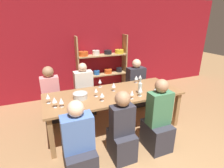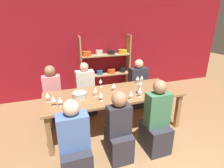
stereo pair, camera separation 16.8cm
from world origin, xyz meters
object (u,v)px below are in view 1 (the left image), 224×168
object	(u,v)px
wine_glass_red_a	(100,81)
wine_glass_red_b	(132,93)
person_far_a	(52,100)
person_near_b	(122,134)
wine_glass_red_d	(96,90)
wine_glass_empty_b	(114,85)
person_near_c	(158,124)
wine_glass_white_a	(102,95)
wine_glass_white_b	(54,100)
wine_glass_empty_c	(140,89)
wine_glass_red_c	(140,77)
wine_bottle_green	(140,87)
dining_table	(114,97)
mixing_bowl	(80,96)
wine_glass_empty_a	(156,89)
wine_glass_empty_d	(48,96)
wine_glass_white_c	(136,78)
wine_glass_empty_e	(61,101)
person_far_b	(135,88)
person_far_c	(84,95)
shelf_unit	(103,70)
person_near_a	(79,149)

from	to	relation	value
wine_glass_red_a	wine_glass_red_b	bearing A→B (deg)	-66.03
person_far_a	person_near_b	bearing A→B (deg)	119.34
wine_glass_red_b	wine_glass_red_d	xyz separation A→B (m)	(-0.56, 0.33, 0.01)
wine_glass_empty_b	person_near_c	world-z (taller)	person_near_c
wine_glass_white_a	wine_glass_white_b	size ratio (longest dim) A/B	0.87
wine_glass_empty_c	wine_glass_red_c	bearing A→B (deg)	59.29
person_far_a	wine_glass_red_c	bearing A→B (deg)	166.66
wine_bottle_green	person_near_b	bearing A→B (deg)	-137.72
dining_table	mixing_bowl	distance (m)	0.66
wine_bottle_green	person_far_a	bearing A→B (deg)	146.63
wine_glass_red_c	wine_glass_red_d	distance (m)	1.23
mixing_bowl	wine_glass_empty_c	distance (m)	1.09
wine_glass_empty_a	wine_glass_empty_c	bearing A→B (deg)	172.22
wine_bottle_green	wine_glass_empty_b	xyz separation A→B (m)	(-0.41, 0.30, -0.00)
dining_table	wine_glass_empty_a	bearing A→B (deg)	-26.69
wine_glass_empty_d	person_far_a	world-z (taller)	person_far_a
wine_glass_white_c	wine_glass_empty_e	bearing A→B (deg)	-162.23
dining_table	wine_bottle_green	bearing A→B (deg)	-24.87
mixing_bowl	person_far_b	distance (m)	1.83
wine_glass_white_a	person_near_c	xyz separation A→B (m)	(0.77, -0.58, -0.42)
person_far_a	wine_glass_white_b	bearing A→B (deg)	90.79
wine_glass_red_a	person_near_c	xyz separation A→B (m)	(0.59, -1.22, -0.43)
wine_glass_white_a	wine_glass_empty_d	world-z (taller)	wine_glass_empty_d
dining_table	wine_glass_white_a	world-z (taller)	wine_glass_white_a
wine_glass_empty_a	person_near_c	bearing A→B (deg)	-118.05
wine_glass_red_c	person_far_a	size ratio (longest dim) A/B	0.13
wine_glass_empty_a	person_far_c	bearing A→B (deg)	131.92
wine_glass_empty_c	person_far_c	xyz separation A→B (m)	(-0.78, 1.17, -0.46)
wine_glass_empty_c	wine_glass_empty_b	bearing A→B (deg)	131.37
wine_glass_red_c	shelf_unit	bearing A→B (deg)	104.79
shelf_unit	wine_glass_white_b	xyz separation A→B (m)	(-1.52, -1.97, 0.20)
shelf_unit	wine_glass_empty_c	world-z (taller)	shelf_unit
dining_table	person_far_b	xyz separation A→B (m)	(0.94, 0.81, -0.26)
wine_glass_empty_a	wine_glass_white_c	xyz separation A→B (m)	(-0.01, 0.70, 0.01)
wine_glass_empty_d	wine_glass_empty_a	bearing A→B (deg)	-11.14
wine_glass_red_b	shelf_unit	bearing A→B (deg)	84.04
shelf_unit	wine_glass_empty_a	bearing A→B (deg)	-82.63
wine_glass_empty_c	wine_glass_white_c	world-z (taller)	wine_glass_empty_c
wine_glass_red_b	person_near_c	size ratio (longest dim) A/B	0.13
wine_glass_empty_e	wine_glass_red_a	bearing A→B (deg)	34.91
wine_glass_empty_a	wine_glass_empty_b	xyz separation A→B (m)	(-0.66, 0.45, 0.01)
person_near_b	wine_glass_white_b	bearing A→B (deg)	145.22
wine_glass_red_c	wine_glass_white_a	bearing A→B (deg)	-151.62
wine_glass_red_c	wine_bottle_green	bearing A→B (deg)	-121.24
wine_glass_white_a	person_near_b	xyz separation A→B (m)	(0.12, -0.56, -0.44)
wine_bottle_green	wine_glass_white_b	xyz separation A→B (m)	(-1.55, 0.03, 0.00)
wine_glass_red_b	person_far_c	bearing A→B (deg)	115.64
wine_glass_red_a	wine_glass_empty_e	xyz separation A→B (m)	(-0.86, -0.60, -0.02)
wine_glass_red_c	person_near_a	xyz separation A→B (m)	(-1.68, -1.23, -0.47)
wine_glass_white_b	person_far_a	xyz separation A→B (m)	(-0.01, 1.00, -0.44)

